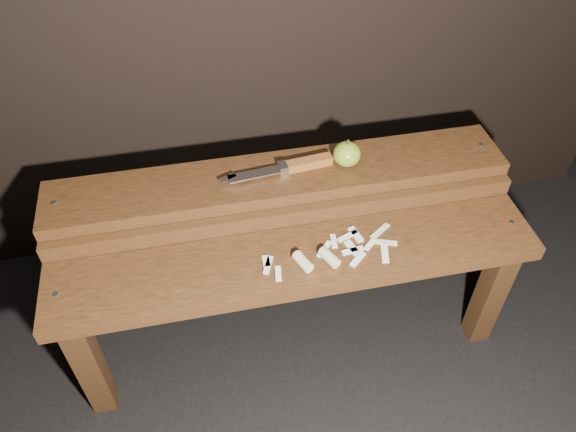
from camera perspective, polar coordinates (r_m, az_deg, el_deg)
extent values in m
plane|color=black|center=(1.72, 0.42, -12.06)|extent=(60.00, 60.00, 0.00)
cube|color=black|center=(1.53, -19.51, -14.07)|extent=(0.06, 0.06, 0.38)
cube|color=black|center=(1.67, 19.84, -7.46)|extent=(0.06, 0.06, 0.38)
cube|color=#3D220E|center=(1.37, 0.94, -4.68)|extent=(1.20, 0.20, 0.04)
cylinder|color=slate|center=(1.38, -22.52, -7.37)|extent=(0.01, 0.01, 0.00)
cylinder|color=slate|center=(1.54, 21.76, -0.59)|extent=(0.01, 0.01, 0.00)
cube|color=black|center=(1.68, -19.43, -4.65)|extent=(0.06, 0.06, 0.46)
cube|color=black|center=(1.81, 16.08, 0.63)|extent=(0.06, 0.06, 0.46)
cube|color=#3D220E|center=(1.41, -0.04, -0.15)|extent=(1.20, 0.02, 0.05)
cube|color=#3D220E|center=(1.46, -0.88, 3.82)|extent=(1.20, 0.18, 0.04)
cylinder|color=slate|center=(1.48, -22.71, 1.22)|extent=(0.01, 0.01, 0.00)
cylinder|color=slate|center=(1.62, 19.03, 6.83)|extent=(0.01, 0.01, 0.00)
ellipsoid|color=olive|center=(1.46, 6.00, 6.29)|extent=(0.07, 0.07, 0.07)
cylinder|color=#382314|center=(1.44, 6.12, 7.48)|extent=(0.01, 0.01, 0.01)
cube|color=brown|center=(1.46, 2.17, 5.41)|extent=(0.12, 0.04, 0.02)
cube|color=silver|center=(1.44, -0.53, 4.86)|extent=(0.03, 0.04, 0.03)
cube|color=silver|center=(1.43, -3.50, 4.24)|extent=(0.14, 0.04, 0.00)
cube|color=silver|center=(1.42, -6.15, 3.86)|extent=(0.05, 0.03, 0.00)
cube|color=beige|center=(1.39, 8.35, -2.87)|extent=(0.04, 0.04, 0.01)
cube|color=beige|center=(1.37, 3.71, -3.38)|extent=(0.05, 0.05, 0.01)
cube|color=beige|center=(1.33, -2.02, -4.99)|extent=(0.03, 0.05, 0.01)
cube|color=beige|center=(1.39, 4.66, -2.55)|extent=(0.02, 0.04, 0.01)
cube|color=beige|center=(1.41, 6.89, -1.88)|extent=(0.03, 0.05, 0.01)
cube|color=beige|center=(1.32, -1.00, -5.87)|extent=(0.02, 0.04, 0.01)
cube|color=beige|center=(1.38, 6.50, -3.22)|extent=(0.03, 0.05, 0.01)
cube|color=beige|center=(1.37, 6.58, -3.51)|extent=(0.06, 0.02, 0.01)
cube|color=beige|center=(1.38, 9.79, -3.72)|extent=(0.03, 0.06, 0.01)
cube|color=beige|center=(1.40, 6.06, -2.04)|extent=(0.06, 0.03, 0.01)
cube|color=beige|center=(1.35, 7.11, -4.38)|extent=(0.05, 0.04, 0.01)
cube|color=beige|center=(1.34, -2.23, -4.65)|extent=(0.02, 0.04, 0.01)
cylinder|color=#C9BB8C|center=(1.34, 4.23, -4.22)|extent=(0.05, 0.06, 0.03)
cylinder|color=#C9BB8C|center=(1.33, 1.53, -4.66)|extent=(0.04, 0.06, 0.03)
cube|color=#BCC988|center=(1.40, 9.70, -2.63)|extent=(0.07, 0.04, 0.00)
cube|color=#BCC988|center=(1.43, 9.34, -1.52)|extent=(0.06, 0.05, 0.00)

